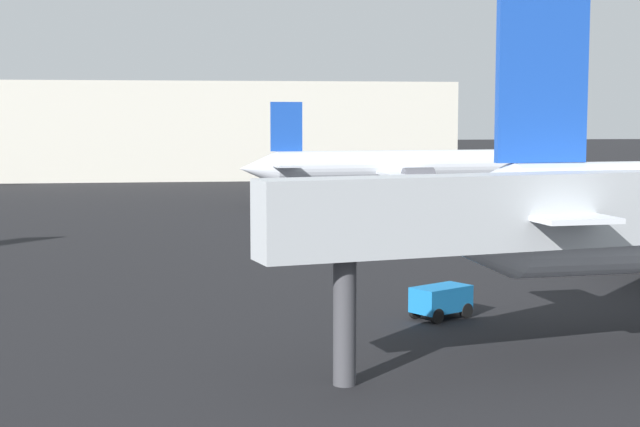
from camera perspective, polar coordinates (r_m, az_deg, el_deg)
The scene contains 4 objects.
airplane_distant at distance 86.96m, azimuth 4.95°, elevation 2.76°, with size 30.42×25.11×9.28m.
jet_bridge at distance 32.65m, azimuth 15.17°, elevation 0.05°, with size 20.13×6.61×6.48m.
baggage_cart at distance 39.03m, azimuth 7.18°, elevation -5.08°, with size 2.73×2.36×1.30m.
terminal_building at distance 130.86m, azimuth -8.62°, elevation 4.91°, with size 71.35×24.44×12.31m, color beige.
Camera 1 is at (-2.07, -13.65, 8.12)m, focal length 54.03 mm.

